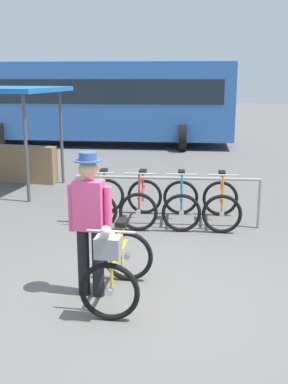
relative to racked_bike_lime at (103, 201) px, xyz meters
name	(u,v)px	position (x,y,z in m)	size (l,w,h in m)	color
ground_plane	(146,303)	(1.10, -3.08, -0.37)	(80.00, 80.00, 0.00)	#605E5B
bike_rack_rail	(167,188)	(1.16, -0.16, 0.30)	(3.21, 0.12, 0.88)	#99999E
racked_bike_lime	(103,201)	(0.00, 0.00, 0.00)	(0.70, 1.12, 0.97)	black
racked_bike_red	(142,202)	(0.70, 0.01, 0.00)	(0.66, 1.09, 0.97)	black
racked_bike_teal	(181,203)	(1.40, 0.03, 0.00)	(0.71, 1.13, 0.97)	black
racked_bike_orange	(221,204)	(2.10, 0.04, 0.00)	(0.68, 1.10, 0.97)	black
featured_bicycle	(117,264)	(0.77, -3.11, 0.12)	(0.71, 1.22, 1.09)	black
person_with_featured_bike	(90,219)	(0.43, -2.92, 0.58)	(0.53, 0.32, 1.72)	black
bus_distant	(96,98)	(-2.04, 9.43, 1.37)	(10.00, 3.41, 3.08)	#3366B7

